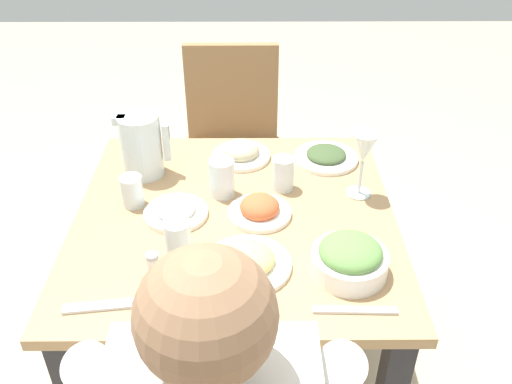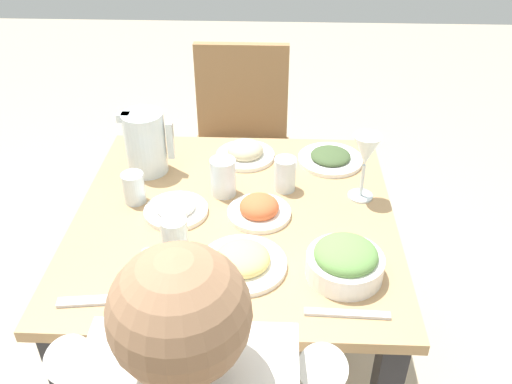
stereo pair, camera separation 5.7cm
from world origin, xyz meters
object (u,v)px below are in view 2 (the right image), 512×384
Objects in this scene: water_pitcher at (146,143)px; plate_yoghurt at (176,209)px; plate_fries at (243,261)px; water_glass_far_right at (146,131)px; water_glass_center at (285,174)px; dining_table at (236,249)px; plate_rice_curry at (259,209)px; salt_shaker at (149,260)px; water_glass_far_left at (134,188)px; water_glass_near_left at (223,177)px; plate_dolmas at (330,158)px; plate_beans at (245,152)px; wine_glass at (366,154)px; water_glass_by_pitcher at (175,237)px; chair_far at (241,140)px; salad_bowl at (345,261)px.

water_pitcher is 1.10× the size of plate_yoghurt.
water_glass_far_right is (-0.35, 0.59, 0.03)m from plate_fries.
water_glass_center is (0.10, 0.34, 0.03)m from plate_fries.
water_glass_far_right is at bearing 112.52° from plate_yoghurt.
water_glass_center is at bearing 43.81° from dining_table.
plate_rice_curry is at bearing 81.31° from plate_fries.
plate_yoghurt is at bearing 83.06° from salt_shaker.
plate_rice_curry is 0.35m from water_glass_far_left.
water_glass_center reaches higher than water_glass_far_right.
plate_rice_curry is at bearing -118.25° from water_glass_center.
water_glass_center reaches higher than salt_shaker.
water_glass_near_left is 1.13× the size of water_glass_far_right.
plate_dolmas is at bearing 30.75° from water_glass_near_left.
water_glass_center reaches higher than plate_fries.
plate_beans is at bearing 60.72° from plate_yoghurt.
wine_glass is (0.39, -0.00, 0.09)m from water_glass_near_left.
water_glass_center is at bearing 47.75° from salt_shaker.
plate_dolmas is 0.61m from water_glass_by_pitcher.
water_glass_far_left is 0.89× the size of water_glass_center.
salt_shaker is at bearing -129.70° from dining_table.
water_glass_by_pitcher is (0.15, -0.38, -0.04)m from water_pitcher.
wine_glass is (0.32, 0.31, 0.12)m from plate_fries.
chair_far is 1.11m from salad_bowl.
water_pitcher is 0.27m from water_glass_near_left.
water_glass_far_right is (-0.16, 0.38, 0.03)m from plate_yoghurt.
salt_shaker is at bearing -77.72° from water_glass_far_right.
salad_bowl is at bearing -0.27° from salt_shaker.
plate_yoghurt is 0.16m from water_glass_near_left.
water_glass_far_right is (-0.04, 0.33, 0.00)m from water_glass_far_left.
water_glass_by_pitcher reaches higher than plate_rice_curry.
salad_bowl reaches higher than plate_rice_curry.
water_glass_near_left reaches higher than plate_rice_curry.
salt_shaker is (-0.46, 0.00, -0.01)m from salad_bowl.
water_glass_center is (0.17, 0.03, -0.01)m from water_glass_near_left.
plate_beans is at bearing 116.37° from salad_bowl.
plate_dolmas is (0.28, 0.29, 0.13)m from dining_table.
salad_bowl reaches higher than salt_shaker.
plate_yoghurt is at bearing -23.96° from water_glass_far_left.
wine_glass is (0.63, 0.05, 0.10)m from water_glass_far_left.
plate_dolmas is 2.01× the size of water_glass_center.
salt_shaker is (-0.15, -0.32, -0.03)m from water_glass_near_left.
water_pitcher is 1.72× the size of water_glass_near_left.
plate_yoghurt is at bearing 133.34° from plate_fries.
dining_table is 0.52m from water_glass_far_right.
water_glass_far_right is at bearing 135.58° from plate_rice_curry.
water_pitcher is at bearing 126.37° from plate_fries.
water_glass_near_left is (-0.00, -0.71, 0.27)m from chair_far.
water_glass_far_left is at bearing 171.88° from plate_rice_curry.
plate_beans is at bearing 87.75° from dining_table.
water_pitcher is at bearing 110.93° from water_glass_by_pitcher.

